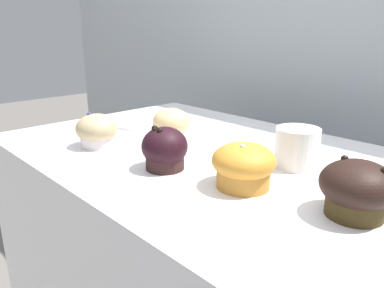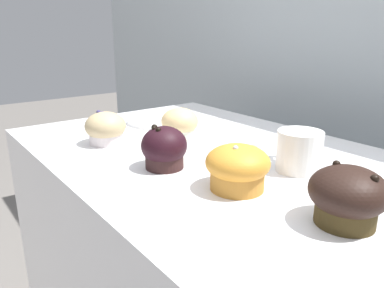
{
  "view_description": "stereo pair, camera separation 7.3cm",
  "coord_description": "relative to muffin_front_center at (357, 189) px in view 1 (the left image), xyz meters",
  "views": [
    {
      "loc": [
        0.53,
        -0.57,
        1.18
      ],
      "look_at": [
        0.02,
        -0.09,
        0.96
      ],
      "focal_mm": 35.0,
      "sensor_mm": 36.0,
      "label": 1
    },
    {
      "loc": [
        0.58,
        -0.51,
        1.18
      ],
      "look_at": [
        0.02,
        -0.09,
        0.96
      ],
      "focal_mm": 35.0,
      "sensor_mm": 36.0,
      "label": 2
    }
  ],
  "objects": [
    {
      "name": "muffin_front_center",
      "position": [
        0.0,
        0.0,
        0.0
      ],
      "size": [
        0.11,
        0.11,
        0.08
      ],
      "color": "#3E3016",
      "rests_on": "display_counter"
    },
    {
      "name": "wall_back",
      "position": [
        -0.34,
        0.66,
        -0.06
      ],
      "size": [
        3.2,
        0.1,
        1.8
      ],
      "primitive_type": "cube",
      "color": "#A8B2B7",
      "rests_on": "ground"
    },
    {
      "name": "coffee_cup",
      "position": [
        -0.17,
        0.12,
        -0.0
      ],
      "size": [
        0.12,
        0.09,
        0.08
      ],
      "color": "white",
      "rests_on": "display_counter"
    },
    {
      "name": "serving_plate",
      "position": [
        -0.65,
        0.11,
        -0.04
      ],
      "size": [
        0.18,
        0.18,
        0.01
      ],
      "color": "white",
      "rests_on": "display_counter"
    },
    {
      "name": "muffin_back_left",
      "position": [
        -0.49,
        0.07,
        -0.01
      ],
      "size": [
        0.09,
        0.09,
        0.08
      ],
      "color": "white",
      "rests_on": "display_counter"
    },
    {
      "name": "muffin_front_left",
      "position": [
        -0.55,
        -0.1,
        -0.01
      ],
      "size": [
        0.1,
        0.1,
        0.08
      ],
      "color": "silver",
      "rests_on": "display_counter"
    },
    {
      "name": "muffin_back_right",
      "position": [
        -0.34,
        -0.08,
        -0.0
      ],
      "size": [
        0.09,
        0.09,
        0.09
      ],
      "color": "#321C1C",
      "rests_on": "display_counter"
    },
    {
      "name": "muffin_front_right",
      "position": [
        -0.18,
        -0.04,
        -0.0
      ],
      "size": [
        0.11,
        0.11,
        0.08
      ],
      "color": "#C98432",
      "rests_on": "display_counter"
    }
  ]
}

